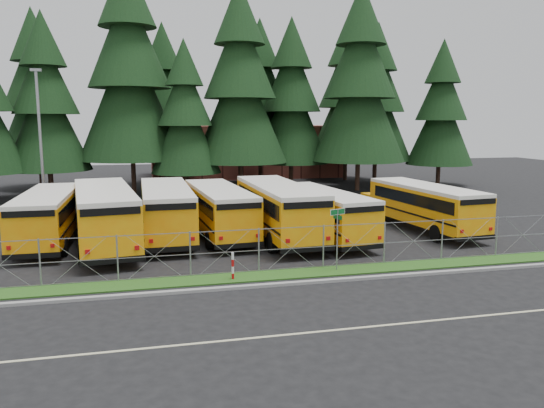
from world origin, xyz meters
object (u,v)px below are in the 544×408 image
Objects in this scene: bus_1 at (49,218)px; street_sign at (337,226)px; bus_6 at (320,214)px; bus_4 at (218,211)px; bus_3 at (166,212)px; light_standard at (40,137)px; bus_east at (421,207)px; striped_bollard at (233,266)px; bus_5 at (277,211)px; bus_2 at (104,217)px.

bus_1 is 15.97m from street_sign.
bus_1 is 1.03× the size of bus_6.
bus_4 is at bearing -0.89° from bus_1.
street_sign is (7.12, -8.69, 0.53)m from bus_3.
bus_6 is (8.57, -2.11, -0.12)m from bus_3.
bus_4 reaches higher than bus_6.
light_standard reaches higher than bus_4.
striped_bollard is at bearing -155.10° from bus_east.
bus_1 is 21.57m from bus_east.
bus_1 reaches higher than bus_east.
bus_3 is 1.05× the size of bus_4.
bus_6 is at bearing -18.03° from bus_5.
bus_3 is 4.07× the size of street_sign.
bus_4 is 5.94m from bus_6.
bus_5 is 8.56m from striped_bollard.
bus_5 is at bearing 63.49° from striped_bollard.
bus_2 is 18.55m from bus_east.
bus_2 is 10.09× the size of striped_bollard.
bus_4 is (6.24, 1.21, -0.15)m from bus_2.
street_sign is 0.28× the size of light_standard.
bus_5 is 1.13× the size of bus_6.
bus_2 is at bearing 144.80° from street_sign.
bus_1 is at bearing 171.36° from bus_5.
street_sign reaches higher than bus_6.
bus_4 is at bearing 153.61° from bus_6.
striped_bollard is 0.12× the size of light_standard.
bus_1 is 6.24m from bus_3.
bus_east is 26.08m from light_standard.
bus_3 is 8.82m from bus_6.
bus_4 is 1.02× the size of bus_east.
bus_4 is 1.04× the size of bus_6.
bus_6 is 20.65m from light_standard.
street_sign is at bearing 4.00° from striped_bollard.
bus_2 is 4.31× the size of street_sign.
light_standard is at bearing 106.85° from bus_2.
bus_east is at bearing 30.40° from striped_bollard.
bus_3 reaches higher than bus_4.
bus_east is at bearing -1.55° from bus_6.
bus_2 is (2.96, -1.40, 0.17)m from bus_1.
bus_2 is 6.36m from bus_4.
bus_3 is at bearing 104.71° from striped_bollard.
bus_4 is at bearing -3.56° from bus_3.
street_sign is (4.16, -8.54, 0.60)m from bus_4.
bus_6 is (11.84, -0.75, -0.21)m from bus_2.
street_sign is (13.36, -8.74, 0.61)m from bus_1.
light_standard is at bearing 149.57° from bus_east.
bus_3 is 1.07× the size of bus_east.
bus_4 is at bearing 86.17° from striped_bollard.
bus_1 is 3.86× the size of street_sign.
bus_4 is (2.96, -0.15, -0.07)m from bus_3.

